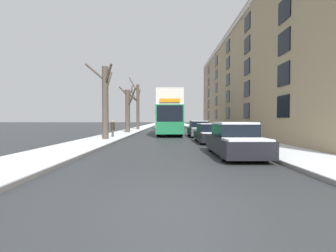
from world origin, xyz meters
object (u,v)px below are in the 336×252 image
object	(u,v)px
parked_car_1	(210,134)
pedestrian_left_sidewalk	(114,128)
parked_car_2	(200,129)
bare_tree_left_2	(138,105)
bare_tree_left_0	(106,100)
parked_car_0	(236,141)
double_decker_bus	(170,112)
bare_tree_left_1	(129,108)
oncoming_van	(162,122)

from	to	relation	value
parked_car_1	pedestrian_left_sidewalk	xyz separation A→B (m)	(-7.86, 3.41, 0.25)
pedestrian_left_sidewalk	parked_car_2	bearing A→B (deg)	76.20
parked_car_1	parked_car_2	xyz separation A→B (m)	(0.00, 5.68, 0.07)
parked_car_1	parked_car_2	world-z (taller)	parked_car_2
bare_tree_left_2	parked_car_2	world-z (taller)	bare_tree_left_2
bare_tree_left_0	parked_car_1	bearing A→B (deg)	-7.88
bare_tree_left_2	parked_car_0	bearing A→B (deg)	-72.85
double_decker_bus	parked_car_2	world-z (taller)	double_decker_bus
bare_tree_left_0	double_decker_bus	world-z (taller)	bare_tree_left_0
bare_tree_left_1	bare_tree_left_2	xyz separation A→B (m)	(-0.06, 8.50, 0.95)
parked_car_1	parked_car_0	bearing A→B (deg)	-90.00
bare_tree_left_2	oncoming_van	distance (m)	6.41
double_decker_bus	parked_car_1	distance (m)	9.53
parked_car_2	parked_car_1	bearing A→B (deg)	-90.00
pedestrian_left_sidewalk	bare_tree_left_0	bearing A→B (deg)	-29.61
bare_tree_left_0	parked_car_0	world-z (taller)	bare_tree_left_0
parked_car_1	pedestrian_left_sidewalk	size ratio (longest dim) A/B	2.67
double_decker_bus	parked_car_1	bearing A→B (deg)	-72.25
bare_tree_left_0	parked_car_0	xyz separation A→B (m)	(7.85, -7.26, -2.46)
bare_tree_left_0	bare_tree_left_2	world-z (taller)	bare_tree_left_2
bare_tree_left_2	double_decker_bus	size ratio (longest dim) A/B	0.82
bare_tree_left_0	double_decker_bus	xyz separation A→B (m)	(5.00, 7.80, -0.59)
bare_tree_left_1	oncoming_van	xyz separation A→B (m)	(3.67, 12.96, -1.77)
bare_tree_left_0	pedestrian_left_sidewalk	world-z (taller)	bare_tree_left_0
parked_car_2	oncoming_van	distance (m)	18.67
bare_tree_left_1	bare_tree_left_2	distance (m)	8.55
double_decker_bus	oncoming_van	bearing A→B (deg)	95.06
bare_tree_left_2	double_decker_bus	bearing A→B (deg)	-64.37
bare_tree_left_0	parked_car_1	size ratio (longest dim) A/B	1.41
parked_car_2	oncoming_van	bearing A→B (deg)	102.91
bare_tree_left_1	parked_car_2	bearing A→B (deg)	-33.75
parked_car_0	oncoming_van	bearing A→B (deg)	97.90
parked_car_2	bare_tree_left_2	bearing A→B (deg)	119.89
bare_tree_left_0	oncoming_van	xyz separation A→B (m)	(3.68, 22.78, -1.90)
bare_tree_left_2	double_decker_bus	xyz separation A→B (m)	(5.05, -10.53, -1.42)
parked_car_0	parked_car_2	size ratio (longest dim) A/B	1.02
bare_tree_left_1	pedestrian_left_sidewalk	size ratio (longest dim) A/B	3.82
parked_car_2	oncoming_van	world-z (taller)	oncoming_van
parked_car_2	double_decker_bus	bearing A→B (deg)	131.55
parked_car_2	pedestrian_left_sidewalk	bearing A→B (deg)	-163.90
bare_tree_left_0	bare_tree_left_1	bearing A→B (deg)	89.94
parked_car_0	bare_tree_left_2	bearing A→B (deg)	107.15
bare_tree_left_1	double_decker_bus	xyz separation A→B (m)	(4.99, -2.03, -0.46)
bare_tree_left_0	parked_car_0	bearing A→B (deg)	-42.78
oncoming_van	pedestrian_left_sidewalk	distance (m)	20.79
parked_car_1	oncoming_van	xyz separation A→B (m)	(-4.17, 23.87, 0.63)
bare_tree_left_2	parked_car_1	bearing A→B (deg)	-67.87
bare_tree_left_1	parked_car_1	distance (m)	13.64
bare_tree_left_1	parked_car_0	size ratio (longest dim) A/B	1.44
bare_tree_left_2	oncoming_van	xyz separation A→B (m)	(3.72, 4.46, -2.72)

